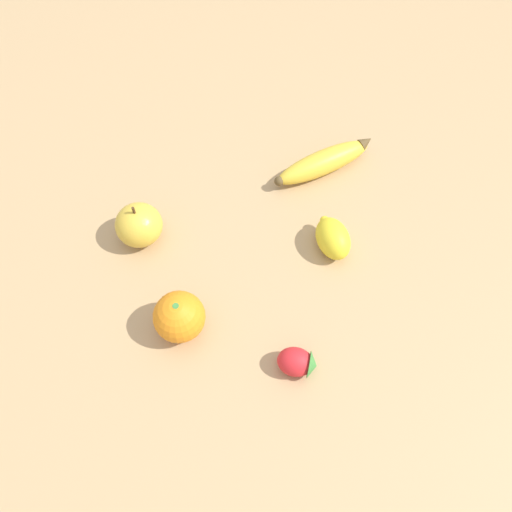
{
  "coord_description": "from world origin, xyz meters",
  "views": [
    {
      "loc": [
        -0.27,
        0.35,
        0.71
      ],
      "look_at": [
        0.01,
        0.08,
        0.03
      ],
      "focal_mm": 35.0,
      "sensor_mm": 36.0,
      "label": 1
    }
  ],
  "objects_px": {
    "orange": "(179,317)",
    "lemon": "(333,238)",
    "strawberry": "(298,362)",
    "banana": "(325,162)",
    "apple": "(139,225)"
  },
  "relations": [
    {
      "from": "orange",
      "to": "lemon",
      "type": "xyz_separation_m",
      "value": [
        -0.06,
        -0.27,
        -0.01
      ]
    },
    {
      "from": "strawberry",
      "to": "lemon",
      "type": "distance_m",
      "value": 0.21
    },
    {
      "from": "banana",
      "to": "lemon",
      "type": "xyz_separation_m",
      "value": [
        -0.12,
        0.11,
        0.0
      ]
    },
    {
      "from": "strawberry",
      "to": "lemon",
      "type": "height_order",
      "value": "lemon"
    },
    {
      "from": "apple",
      "to": "lemon",
      "type": "bearing_deg",
      "value": -138.38
    },
    {
      "from": "banana",
      "to": "apple",
      "type": "height_order",
      "value": "apple"
    },
    {
      "from": "strawberry",
      "to": "apple",
      "type": "distance_m",
      "value": 0.34
    },
    {
      "from": "orange",
      "to": "lemon",
      "type": "height_order",
      "value": "orange"
    },
    {
      "from": "banana",
      "to": "lemon",
      "type": "distance_m",
      "value": 0.16
    },
    {
      "from": "orange",
      "to": "strawberry",
      "type": "bearing_deg",
      "value": -154.74
    },
    {
      "from": "banana",
      "to": "strawberry",
      "type": "bearing_deg",
      "value": -127.56
    },
    {
      "from": "lemon",
      "to": "apple",
      "type": "bearing_deg",
      "value": 41.62
    },
    {
      "from": "banana",
      "to": "strawberry",
      "type": "distance_m",
      "value": 0.37
    },
    {
      "from": "strawberry",
      "to": "apple",
      "type": "xyz_separation_m",
      "value": [
        0.34,
        0.02,
        0.01
      ]
    },
    {
      "from": "banana",
      "to": "apple",
      "type": "xyz_separation_m",
      "value": [
        0.12,
        0.32,
        0.01
      ]
    }
  ]
}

